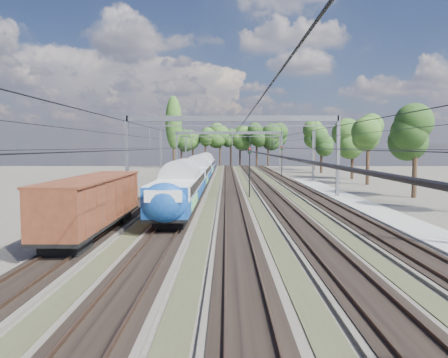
{
  "coord_description": "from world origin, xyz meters",
  "views": [
    {
      "loc": [
        -0.7,
        -17.57,
        5.63
      ],
      "look_at": [
        -0.87,
        20.76,
        2.8
      ],
      "focal_mm": 35.0,
      "sensor_mm": 36.0,
      "label": 1
    }
  ],
  "objects_px": {
    "emu_train": "(197,170)",
    "freight_boxcar": "(94,202)",
    "worker": "(249,174)",
    "signal_far": "(282,158)",
    "signal_near": "(250,166)"
  },
  "relations": [
    {
      "from": "freight_boxcar",
      "to": "worker",
      "type": "bearing_deg",
      "value": 75.94
    },
    {
      "from": "worker",
      "to": "freight_boxcar",
      "type": "bearing_deg",
      "value": 170.86
    },
    {
      "from": "signal_near",
      "to": "signal_far",
      "type": "distance_m",
      "value": 32.35
    },
    {
      "from": "freight_boxcar",
      "to": "signal_near",
      "type": "xyz_separation_m",
      "value": [
        10.91,
        20.89,
        1.34
      ]
    },
    {
      "from": "emu_train",
      "to": "freight_boxcar",
      "type": "relative_size",
      "value": 4.59
    },
    {
      "from": "signal_far",
      "to": "signal_near",
      "type": "bearing_deg",
      "value": -120.65
    },
    {
      "from": "emu_train",
      "to": "freight_boxcar",
      "type": "bearing_deg",
      "value": -98.37
    },
    {
      "from": "worker",
      "to": "emu_train",
      "type": "bearing_deg",
      "value": 162.38
    },
    {
      "from": "worker",
      "to": "signal_far",
      "type": "relative_size",
      "value": 0.29
    },
    {
      "from": "emu_train",
      "to": "signal_near",
      "type": "xyz_separation_m",
      "value": [
        6.41,
        -9.71,
        0.93
      ]
    },
    {
      "from": "freight_boxcar",
      "to": "worker",
      "type": "distance_m",
      "value": 51.34
    },
    {
      "from": "emu_train",
      "to": "signal_far",
      "type": "bearing_deg",
      "value": 57.24
    },
    {
      "from": "emu_train",
      "to": "worker",
      "type": "bearing_deg",
      "value": 67.46
    },
    {
      "from": "signal_near",
      "to": "emu_train",
      "type": "bearing_deg",
      "value": 105.52
    },
    {
      "from": "emu_train",
      "to": "freight_boxcar",
      "type": "distance_m",
      "value": 30.93
    }
  ]
}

